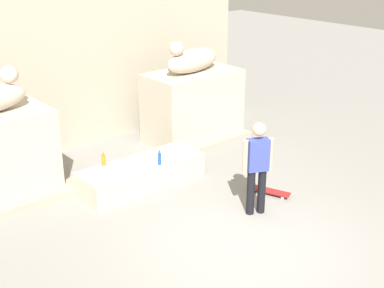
# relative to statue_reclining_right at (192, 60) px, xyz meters

# --- Properties ---
(ground_plane) EXTENTS (40.00, 40.00, 0.00)m
(ground_plane) POSITION_rel_statue_reclining_right_xyz_m (-2.35, -4.15, -1.92)
(ground_plane) COLOR gray
(facade_wall) EXTENTS (9.38, 0.60, 6.40)m
(facade_wall) POSITION_rel_statue_reclining_right_xyz_m (-2.35, 1.56, 1.28)
(facade_wall) COLOR #AAA28C
(facade_wall) RESTS_ON ground_plane
(pedestal_right) EXTENTS (2.19, 1.24, 1.64)m
(pedestal_right) POSITION_rel_statue_reclining_right_xyz_m (0.04, 0.01, -1.10)
(pedestal_right) COLOR #B7AD99
(pedestal_right) RESTS_ON ground_plane
(statue_reclining_right) EXTENTS (1.67, 0.82, 0.78)m
(statue_reclining_right) POSITION_rel_statue_reclining_right_xyz_m (0.00, 0.00, 0.00)
(statue_reclining_right) COLOR beige
(statue_reclining_right) RESTS_ON pedestal_right
(ledge_block) EXTENTS (2.49, 0.86, 0.48)m
(ledge_block) POSITION_rel_statue_reclining_right_xyz_m (-2.35, -1.28, -1.68)
(ledge_block) COLOR #B7AD99
(ledge_block) RESTS_ON ground_plane
(skater) EXTENTS (0.50, 0.34, 1.67)m
(skater) POSITION_rel_statue_reclining_right_xyz_m (-1.48, -3.47, -1.00)
(skater) COLOR black
(skater) RESTS_ON ground_plane
(skateboard) EXTENTS (0.47, 0.82, 0.08)m
(skateboard) POSITION_rel_statue_reclining_right_xyz_m (-0.76, -3.14, -1.85)
(skateboard) COLOR maroon
(skateboard) RESTS_ON ground_plane
(bottle_orange) EXTENTS (0.07, 0.07, 0.28)m
(bottle_orange) POSITION_rel_statue_reclining_right_xyz_m (-2.97, -0.93, -1.33)
(bottle_orange) COLOR orange
(bottle_orange) RESTS_ON ledge_block
(bottle_blue) EXTENTS (0.06, 0.06, 0.31)m
(bottle_blue) POSITION_rel_statue_reclining_right_xyz_m (-2.15, -1.59, -1.31)
(bottle_blue) COLOR #194C99
(bottle_blue) RESTS_ON ledge_block
(stair_step) EXTENTS (6.97, 0.50, 0.16)m
(stair_step) POSITION_rel_statue_reclining_right_xyz_m (-2.35, -0.63, -1.84)
(stair_step) COLOR gray
(stair_step) RESTS_ON ground_plane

